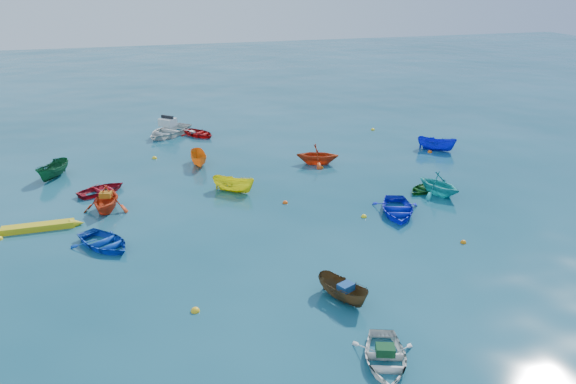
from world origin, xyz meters
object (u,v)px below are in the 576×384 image
object	(u,v)px
dinghy_blue_sw	(105,247)
dinghy_blue_se	(397,214)
dinghy_white_near	(385,363)
kayak_yellow	(39,230)
motorboat_white	(169,135)

from	to	relation	value
dinghy_blue_sw	dinghy_blue_se	xyz separation A→B (m)	(15.58, -0.29, 0.00)
dinghy_white_near	kayak_yellow	bearing A→B (deg)	150.35
dinghy_blue_sw	motorboat_white	bearing A→B (deg)	41.64
dinghy_blue_se	motorboat_white	size ratio (longest dim) A/B	0.79
dinghy_blue_se	kayak_yellow	world-z (taller)	dinghy_blue_se
motorboat_white	kayak_yellow	bearing A→B (deg)	-73.66
dinghy_blue_sw	kayak_yellow	size ratio (longest dim) A/B	0.79
kayak_yellow	motorboat_white	xyz separation A→B (m)	(8.04, 16.29, 0.00)
motorboat_white	dinghy_blue_sw	bearing A→B (deg)	-61.06
dinghy_blue_se	motorboat_white	bearing A→B (deg)	139.02
dinghy_white_near	motorboat_white	xyz separation A→B (m)	(-4.78, 31.03, 0.00)
dinghy_blue_sw	motorboat_white	distance (m)	19.80
dinghy_blue_sw	kayak_yellow	world-z (taller)	dinghy_blue_sw
dinghy_white_near	dinghy_blue_se	size ratio (longest dim) A/B	0.85
dinghy_blue_sw	dinghy_white_near	world-z (taller)	dinghy_blue_sw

